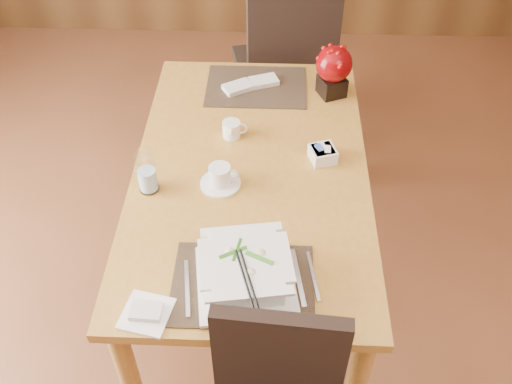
{
  "coord_description": "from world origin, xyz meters",
  "views": [
    {
      "loc": [
        0.08,
        -1.02,
        2.23
      ],
      "look_at": [
        0.03,
        0.35,
        0.87
      ],
      "focal_mm": 40.0,
      "sensor_mm": 36.0,
      "label": 1
    }
  ],
  "objects_px": {
    "creamer_jug": "(231,129)",
    "berry_decor": "(334,68)",
    "bread_plate": "(147,314)",
    "sugar_caddy": "(323,154)",
    "far_chair": "(286,62)",
    "dining_table": "(251,186)",
    "soup_setting": "(245,272)",
    "water_glass": "(147,172)",
    "coffee_cup": "(220,177)"
  },
  "relations": [
    {
      "from": "water_glass",
      "to": "coffee_cup",
      "type": "bearing_deg",
      "value": 7.32
    },
    {
      "from": "coffee_cup",
      "to": "creamer_jug",
      "type": "bearing_deg",
      "value": 85.63
    },
    {
      "from": "sugar_caddy",
      "to": "coffee_cup",
      "type": "bearing_deg",
      "value": -157.96
    },
    {
      "from": "soup_setting",
      "to": "coffee_cup",
      "type": "bearing_deg",
      "value": 95.81
    },
    {
      "from": "water_glass",
      "to": "creamer_jug",
      "type": "xyz_separation_m",
      "value": [
        0.28,
        0.32,
        -0.05
      ]
    },
    {
      "from": "water_glass",
      "to": "bread_plate",
      "type": "bearing_deg",
      "value": -81.13
    },
    {
      "from": "sugar_caddy",
      "to": "far_chair",
      "type": "bearing_deg",
      "value": 97.93
    },
    {
      "from": "creamer_jug",
      "to": "berry_decor",
      "type": "distance_m",
      "value": 0.53
    },
    {
      "from": "bread_plate",
      "to": "far_chair",
      "type": "distance_m",
      "value": 1.76
    },
    {
      "from": "dining_table",
      "to": "water_glass",
      "type": "relative_size",
      "value": 8.71
    },
    {
      "from": "soup_setting",
      "to": "bread_plate",
      "type": "height_order",
      "value": "soup_setting"
    },
    {
      "from": "dining_table",
      "to": "coffee_cup",
      "type": "xyz_separation_m",
      "value": [
        -0.11,
        -0.09,
        0.13
      ]
    },
    {
      "from": "soup_setting",
      "to": "berry_decor",
      "type": "relative_size",
      "value": 1.49
    },
    {
      "from": "sugar_caddy",
      "to": "soup_setting",
      "type": "bearing_deg",
      "value": -113.89
    },
    {
      "from": "water_glass",
      "to": "berry_decor",
      "type": "height_order",
      "value": "berry_decor"
    },
    {
      "from": "soup_setting",
      "to": "bread_plate",
      "type": "relative_size",
      "value": 2.43
    },
    {
      "from": "sugar_caddy",
      "to": "bread_plate",
      "type": "distance_m",
      "value": 0.92
    },
    {
      "from": "coffee_cup",
      "to": "far_chair",
      "type": "bearing_deg",
      "value": 77.4
    },
    {
      "from": "sugar_caddy",
      "to": "dining_table",
      "type": "bearing_deg",
      "value": -167.31
    },
    {
      "from": "dining_table",
      "to": "creamer_jug",
      "type": "height_order",
      "value": "creamer_jug"
    },
    {
      "from": "coffee_cup",
      "to": "far_chair",
      "type": "xyz_separation_m",
      "value": [
        0.25,
        1.12,
        -0.2
      ]
    },
    {
      "from": "sugar_caddy",
      "to": "water_glass",
      "type": "bearing_deg",
      "value": -163.65
    },
    {
      "from": "creamer_jug",
      "to": "dining_table",
      "type": "bearing_deg",
      "value": -69.78
    },
    {
      "from": "berry_decor",
      "to": "far_chair",
      "type": "relative_size",
      "value": 0.22
    },
    {
      "from": "water_glass",
      "to": "sugar_caddy",
      "type": "xyz_separation_m",
      "value": [
        0.65,
        0.19,
        -0.06
      ]
    },
    {
      "from": "creamer_jug",
      "to": "berry_decor",
      "type": "relative_size",
      "value": 0.4
    },
    {
      "from": "dining_table",
      "to": "creamer_jug",
      "type": "xyz_separation_m",
      "value": [
        -0.09,
        0.2,
        0.13
      ]
    },
    {
      "from": "bread_plate",
      "to": "sugar_caddy",
      "type": "bearing_deg",
      "value": 52.47
    },
    {
      "from": "sugar_caddy",
      "to": "far_chair",
      "type": "relative_size",
      "value": 0.09
    },
    {
      "from": "coffee_cup",
      "to": "water_glass",
      "type": "bearing_deg",
      "value": -172.68
    },
    {
      "from": "water_glass",
      "to": "sugar_caddy",
      "type": "relative_size",
      "value": 1.85
    },
    {
      "from": "dining_table",
      "to": "coffee_cup",
      "type": "bearing_deg",
      "value": -139.25
    },
    {
      "from": "dining_table",
      "to": "soup_setting",
      "type": "relative_size",
      "value": 4.32
    },
    {
      "from": "soup_setting",
      "to": "coffee_cup",
      "type": "distance_m",
      "value": 0.47
    },
    {
      "from": "bread_plate",
      "to": "berry_decor",
      "type": "bearing_deg",
      "value": 62.22
    },
    {
      "from": "water_glass",
      "to": "far_chair",
      "type": "bearing_deg",
      "value": 66.14
    },
    {
      "from": "dining_table",
      "to": "bread_plate",
      "type": "relative_size",
      "value": 10.51
    },
    {
      "from": "dining_table",
      "to": "bread_plate",
      "type": "height_order",
      "value": "bread_plate"
    },
    {
      "from": "berry_decor",
      "to": "coffee_cup",
      "type": "bearing_deg",
      "value": -126.43
    },
    {
      "from": "dining_table",
      "to": "sugar_caddy",
      "type": "distance_m",
      "value": 0.31
    },
    {
      "from": "soup_setting",
      "to": "berry_decor",
      "type": "distance_m",
      "value": 1.1
    },
    {
      "from": "coffee_cup",
      "to": "dining_table",
      "type": "bearing_deg",
      "value": 40.75
    },
    {
      "from": "dining_table",
      "to": "creamer_jug",
      "type": "bearing_deg",
      "value": 113.89
    },
    {
      "from": "soup_setting",
      "to": "sugar_caddy",
      "type": "height_order",
      "value": "soup_setting"
    },
    {
      "from": "dining_table",
      "to": "soup_setting",
      "type": "height_order",
      "value": "soup_setting"
    },
    {
      "from": "soup_setting",
      "to": "bread_plate",
      "type": "bearing_deg",
      "value": -165.65
    },
    {
      "from": "dining_table",
      "to": "water_glass",
      "type": "distance_m",
      "value": 0.43
    },
    {
      "from": "dining_table",
      "to": "coffee_cup",
      "type": "distance_m",
      "value": 0.2
    },
    {
      "from": "soup_setting",
      "to": "water_glass",
      "type": "bearing_deg",
      "value": 123.43
    },
    {
      "from": "coffee_cup",
      "to": "bread_plate",
      "type": "distance_m",
      "value": 0.6
    }
  ]
}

